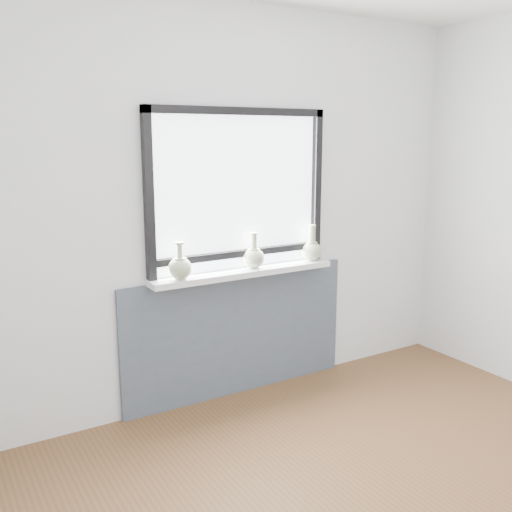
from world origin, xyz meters
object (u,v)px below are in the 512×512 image
windowsill (244,272)px  vase_c (312,249)px  vase_a (180,267)px  vase_b (254,257)px

windowsill → vase_c: (0.56, -0.00, 0.10)m
vase_a → vase_c: bearing=1.4°
vase_b → vase_c: 0.48m
vase_a → vase_c: (1.03, 0.03, 0.00)m
vase_a → vase_b: size_ratio=0.97×
vase_a → windowsill: bearing=3.4°
vase_b → vase_c: (0.48, -0.00, 0.00)m
vase_a → vase_b: 0.55m
windowsill → vase_c: vase_c is taller
vase_b → vase_a: bearing=-177.1°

